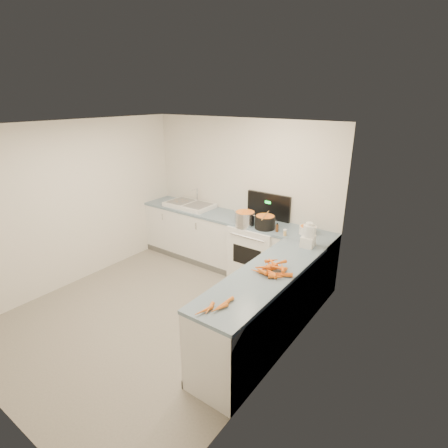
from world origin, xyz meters
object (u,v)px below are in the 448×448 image
Objects in this scene: stove at (258,250)px; black_pot at (265,223)px; spice_jar at (285,233)px; food_processor at (308,236)px; mixing_bowl at (308,230)px; sink at (190,205)px; steel_pot at (245,219)px; extract_bottle at (277,228)px.

black_pot is (0.18, -0.13, 0.55)m from stove.
stove is 4.50× the size of black_pot.
spice_jar is 0.46m from food_processor.
black_pot is 0.64m from mixing_bowl.
food_processor reaches higher than sink.
black_pot is 3.94× the size of spice_jar.
sink is at bearing 170.62° from food_processor.
stove reaches higher than spice_jar.
stove is 0.79m from spice_jar.
sink is 1.64m from black_pot.
mixing_bowl is at bearing 113.44° from food_processor.
food_processor is at bearing -9.38° from sink.
steel_pot is 1.04× the size of black_pot.
steel_pot reaches higher than spice_jar.
food_processor is (0.98, -0.39, 0.61)m from stove.
steel_pot is 0.33m from black_pot.
food_processor is at bearing -21.53° from stove.
mixing_bowl is (2.24, 0.02, 0.02)m from sink.
sink is 2.24m from mixing_bowl.
extract_bottle is 0.33× the size of food_processor.
stove is at bearing 158.47° from food_processor.
black_pot is 0.22m from extract_bottle.
steel_pot is (-0.14, -0.18, 0.56)m from stove.
stove is 1.21m from food_processor.
spice_jar is (0.16, -0.07, -0.02)m from extract_bottle.
stove is 5.54× the size of mixing_bowl.
stove reaches higher than food_processor.
stove is at bearing -177.24° from mixing_bowl.
steel_pot is 0.94× the size of food_processor.
mixing_bowl is at bearing 13.07° from steel_pot.
stove is 17.72× the size of spice_jar.
black_pot is 2.72× the size of extract_bottle.
extract_bottle is 0.18m from spice_jar.
sink is at bearing -179.42° from mixing_bowl.
steel_pot reaches higher than black_pot.
stove is at bearing 158.96° from extract_bottle.
sink is 11.20× the size of spice_jar.
stove reaches higher than steel_pot.
food_processor reaches higher than extract_bottle.
stove is 1.58× the size of sink.
stove is 0.67m from extract_bottle.
sink reaches higher than extract_bottle.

